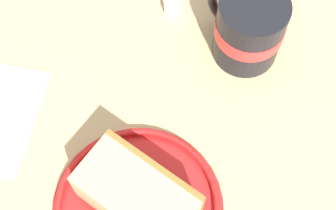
# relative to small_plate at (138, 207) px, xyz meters

# --- Properties ---
(ground_plane) EXTENTS (1.39, 1.39, 0.02)m
(ground_plane) POSITION_rel_small_plate_xyz_m (0.08, -0.05, -0.02)
(ground_plane) COLOR tan
(small_plate) EXTENTS (0.18, 0.18, 0.01)m
(small_plate) POSITION_rel_small_plate_xyz_m (0.00, 0.00, 0.00)
(small_plate) COLOR red
(small_plate) RESTS_ON ground_plane
(cake_slice) EXTENTS (0.12, 0.13, 0.06)m
(cake_slice) POSITION_rel_small_plate_xyz_m (0.00, -0.00, 0.03)
(cake_slice) COLOR #9E662D
(cake_slice) RESTS_ON small_plate
(tea_mug) EXTENTS (0.09, 0.08, 0.09)m
(tea_mug) POSITION_rel_small_plate_xyz_m (0.18, -0.14, 0.04)
(tea_mug) COLOR black
(tea_mug) RESTS_ON ground_plane
(sugar_cube) EXTENTS (0.02, 0.02, 0.02)m
(sugar_cube) POSITION_rel_small_plate_xyz_m (0.25, -0.06, 0.00)
(sugar_cube) COLOR white
(sugar_cube) RESTS_ON ground_plane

